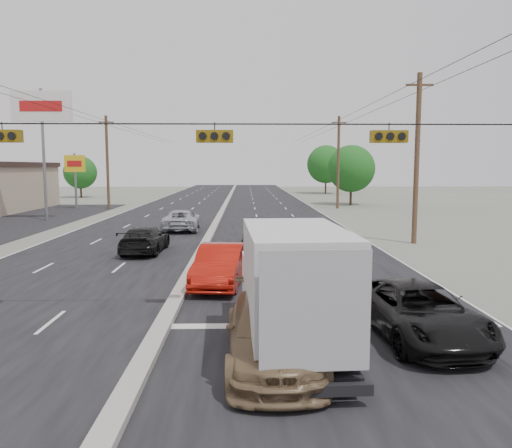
% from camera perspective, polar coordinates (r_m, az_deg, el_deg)
% --- Properties ---
extents(ground, '(200.00, 200.00, 0.00)m').
position_cam_1_polar(ground, '(15.34, -10.24, -10.96)').
color(ground, '#606356').
rests_on(ground, ground).
extents(road_surface, '(20.00, 160.00, 0.02)m').
position_cam_1_polar(road_surface, '(44.74, -4.26, 0.68)').
color(road_surface, black).
rests_on(road_surface, ground).
extents(center_median, '(0.50, 160.00, 0.20)m').
position_cam_1_polar(center_median, '(44.73, -4.26, 0.81)').
color(center_median, gray).
rests_on(center_median, ground).
extents(parking_lot, '(10.00, 42.00, 0.02)m').
position_cam_1_polar(parking_lot, '(44.18, -27.22, -0.11)').
color(parking_lot, black).
rests_on(parking_lot, ground).
extents(utility_pole_left_c, '(1.60, 0.30, 10.00)m').
position_cam_1_polar(utility_pole_left_c, '(56.43, -16.62, 6.84)').
color(utility_pole_left_c, '#422D1E').
rests_on(utility_pole_left_c, ground).
extents(utility_pole_right_b, '(1.60, 0.30, 10.00)m').
position_cam_1_polar(utility_pole_right_b, '(31.14, 17.91, 7.22)').
color(utility_pole_right_b, '#422D1E').
rests_on(utility_pole_right_b, ground).
extents(utility_pole_right_c, '(1.60, 0.30, 10.00)m').
position_cam_1_polar(utility_pole_right_c, '(55.37, 9.39, 7.04)').
color(utility_pole_right_c, '#422D1E').
rests_on(utility_pole_right_c, ground).
extents(traffic_signals, '(25.00, 0.30, 0.54)m').
position_cam_1_polar(traffic_signals, '(14.50, -5.14, 10.11)').
color(traffic_signals, black).
rests_on(traffic_signals, ground).
extents(pole_sign_billboard, '(5.00, 0.25, 11.00)m').
position_cam_1_polar(pole_sign_billboard, '(45.87, -23.29, 11.41)').
color(pole_sign_billboard, slate).
rests_on(pole_sign_billboard, ground).
extents(pole_sign_far, '(2.20, 0.25, 6.00)m').
position_cam_1_polar(pole_sign_far, '(57.45, -19.99, 6.02)').
color(pole_sign_far, slate).
rests_on(pole_sign_far, ground).
extents(tree_left_far, '(4.80, 4.80, 6.12)m').
position_cam_1_polar(tree_left_far, '(78.33, -19.45, 5.58)').
color(tree_left_far, '#382619').
rests_on(tree_left_far, ground).
extents(tree_right_mid, '(5.60, 5.60, 7.14)m').
position_cam_1_polar(tree_right_mid, '(60.77, 10.84, 6.24)').
color(tree_right_mid, '#382619').
rests_on(tree_right_mid, ground).
extents(tree_right_far, '(6.40, 6.40, 8.16)m').
position_cam_1_polar(tree_right_far, '(85.53, 8.00, 6.78)').
color(tree_right_far, '#382619').
rests_on(tree_right_far, ground).
extents(box_truck, '(2.48, 6.35, 3.17)m').
position_cam_1_polar(box_truck, '(12.56, 4.03, -7.10)').
color(box_truck, black).
rests_on(box_truck, ground).
extents(tan_sedan, '(2.18, 5.29, 1.53)m').
position_cam_1_polar(tan_sedan, '(11.89, 1.92, -12.21)').
color(tan_sedan, brown).
rests_on(tan_sedan, ground).
extents(red_sedan, '(2.16, 4.90, 1.56)m').
position_cam_1_polar(red_sedan, '(19.38, -4.08, -4.77)').
color(red_sedan, '#A5140A').
rests_on(red_sedan, ground).
extents(black_suv, '(2.86, 5.41, 1.45)m').
position_cam_1_polar(black_suv, '(14.21, 18.10, -9.55)').
color(black_suv, black).
rests_on(black_suv, ground).
extents(queue_car_a, '(1.86, 3.92, 1.29)m').
position_cam_1_polar(queue_car_a, '(26.38, 0.16, -2.01)').
color(queue_car_a, black).
rests_on(queue_car_a, ground).
extents(queue_car_b, '(1.67, 3.93, 1.26)m').
position_cam_1_polar(queue_car_b, '(22.59, 4.02, -3.53)').
color(queue_car_b, silver).
rests_on(queue_car_b, ground).
extents(queue_car_c, '(2.27, 4.87, 1.35)m').
position_cam_1_polar(queue_car_c, '(28.76, 1.04, -1.24)').
color(queue_car_c, '#B6B9BF').
rests_on(queue_car_c, ground).
extents(oncoming_near, '(2.13, 4.96, 1.43)m').
position_cam_1_polar(oncoming_near, '(27.29, -12.58, -1.74)').
color(oncoming_near, black).
rests_on(oncoming_near, ground).
extents(oncoming_far, '(2.70, 5.45, 1.49)m').
position_cam_1_polar(oncoming_far, '(36.30, -8.52, 0.43)').
color(oncoming_far, '#A8ABB0').
rests_on(oncoming_far, ground).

